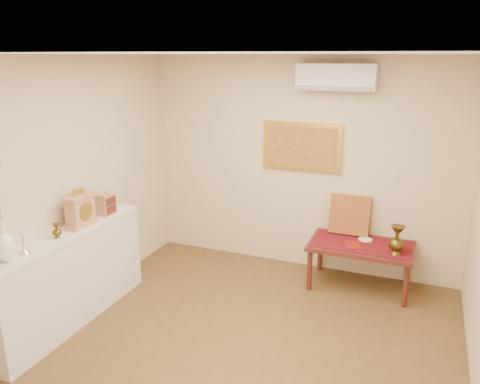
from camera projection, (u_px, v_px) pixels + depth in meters
The scene contains 17 objects.
floor at pixel (234, 360), 4.29m from camera, with size 4.50×4.50×0.00m, color brown.
ceiling at pixel (232, 54), 3.53m from camera, with size 4.50×4.50×0.00m, color silver.
wall_back at pixel (302, 165), 5.91m from camera, with size 4.00×0.02×2.70m, color beige.
wall_left at pixel (47, 196), 4.62m from camera, with size 0.02×4.50×2.70m, color beige.
candlestick at pixel (23, 243), 4.17m from camera, with size 0.10×0.10×0.21m, color silver, non-canonical shape.
brass_urn_small at pixel (56, 229), 4.53m from camera, with size 0.09×0.09×0.19m, color brown, non-canonical shape.
table_cloth at pixel (361, 244), 5.50m from camera, with size 1.14×0.59×0.01m, color maroon.
brass_urn_tall at pixel (397, 237), 5.17m from camera, with size 0.18×0.18×0.40m, color brown, non-canonical shape.
plate at pixel (365, 240), 5.61m from camera, with size 0.16×0.16×0.01m, color white.
menu at pixel (353, 245), 5.44m from camera, with size 0.18×0.25×0.01m, color maroon.
cushion at pixel (350, 215), 5.76m from camera, with size 0.49×0.10×0.49m, color maroon.
display_ledge at pixel (70, 278), 4.80m from camera, with size 0.37×2.02×0.98m.
mantel_clock at pixel (80, 210), 4.82m from camera, with size 0.17×0.36×0.41m.
wooden_chest at pixel (105, 204), 5.20m from camera, with size 0.16×0.21×0.24m.
low_table at pixel (361, 249), 5.52m from camera, with size 1.20×0.70×0.55m.
painting at pixel (302, 146), 5.82m from camera, with size 1.00×0.06×0.60m.
ac_unit at pixel (336, 77), 5.34m from camera, with size 0.90×0.25×0.30m.
Camera 1 is at (1.42, -3.39, 2.69)m, focal length 35.00 mm.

